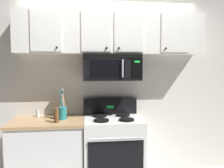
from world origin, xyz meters
TOP-DOWN VIEW (x-y plane):
  - back_wall at (0.00, 0.79)m, footprint 5.20×0.10m
  - stove_range at (0.00, 0.42)m, footprint 0.76×0.69m
  - over_range_microwave at (-0.00, 0.54)m, footprint 0.76×0.43m
  - upper_cabinets at (-0.00, 0.57)m, footprint 2.50×0.36m
  - counter_segment at (-0.84, 0.43)m, footprint 0.93×0.65m
  - utensil_crock_teal at (-0.65, 0.46)m, footprint 0.12×0.12m
  - salt_shaker at (-1.00, 0.65)m, footprint 0.05×0.05m
  - pepper_mill at (-0.71, 0.29)m, footprint 0.06×0.06m

SIDE VIEW (x-z plane):
  - counter_segment at x=-0.84m, z-range 0.00..0.90m
  - stove_range at x=0.00m, z-range -0.09..1.03m
  - salt_shaker at x=-1.00m, z-range 0.90..1.00m
  - pepper_mill at x=-0.71m, z-range 0.90..1.08m
  - utensil_crock_teal at x=-0.65m, z-range 0.81..1.21m
  - back_wall at x=0.00m, z-range 0.00..2.70m
  - over_range_microwave at x=0.00m, z-range 1.40..1.75m
  - upper_cabinets at x=0.00m, z-range 1.75..2.30m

